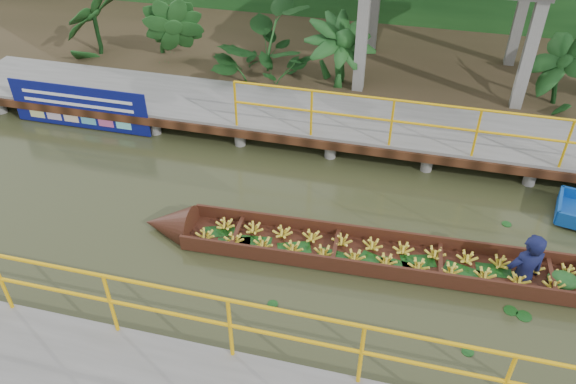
# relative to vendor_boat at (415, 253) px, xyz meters

# --- Properties ---
(ground) EXTENTS (80.00, 80.00, 0.00)m
(ground) POSITION_rel_vendor_boat_xyz_m (-2.94, 0.18, -0.28)
(ground) COLOR #2C3219
(ground) RESTS_ON ground
(land_strip) EXTENTS (30.00, 8.00, 0.45)m
(land_strip) POSITION_rel_vendor_boat_xyz_m (-2.94, 7.68, -0.05)
(land_strip) COLOR #302918
(land_strip) RESTS_ON ground
(far_dock) EXTENTS (16.00, 2.06, 1.66)m
(far_dock) POSITION_rel_vendor_boat_xyz_m (-2.92, 3.61, 0.20)
(far_dock) COLOR slate
(far_dock) RESTS_ON ground
(vendor_boat) EXTENTS (8.57, 1.19, 2.12)m
(vendor_boat) POSITION_rel_vendor_boat_xyz_m (0.00, 0.00, 0.00)
(vendor_boat) COLOR #361C0E
(vendor_boat) RESTS_ON ground
(blue_banner) EXTENTS (3.33, 0.04, 1.04)m
(blue_banner) POSITION_rel_vendor_boat_xyz_m (-7.62, 2.66, 0.28)
(blue_banner) COLOR #0B115F
(blue_banner) RESTS_ON ground
(tropical_plants) EXTENTS (14.30, 1.30, 1.63)m
(tropical_plants) POSITION_rel_vendor_boat_xyz_m (-2.56, 5.48, 0.99)
(tropical_plants) COLOR #133B15
(tropical_plants) RESTS_ON ground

